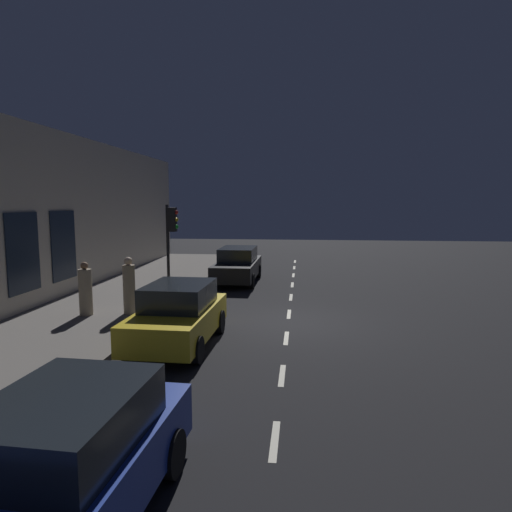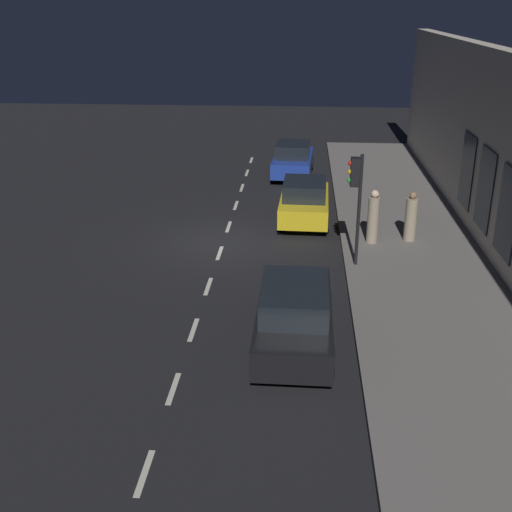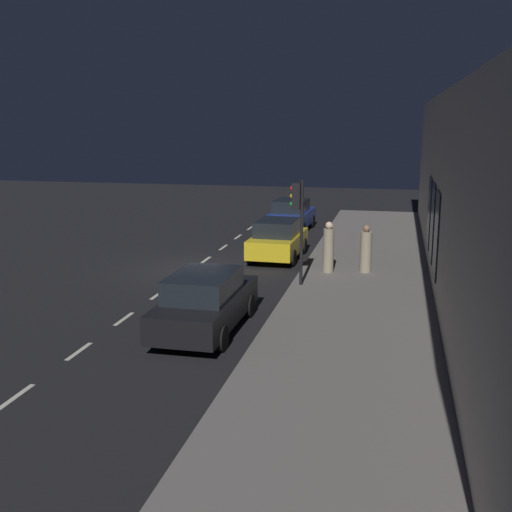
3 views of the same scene
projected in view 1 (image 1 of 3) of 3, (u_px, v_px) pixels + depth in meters
ground_plane at (288, 322)px, 13.55m from camera, size 60.00×60.00×0.00m
sidewalk at (92, 315)px, 14.17m from camera, size 4.50×32.00×0.15m
building_facade at (11, 219)px, 14.06m from camera, size 0.65×32.00×6.27m
lane_centre_line at (289, 314)px, 14.53m from camera, size 0.12×27.20×0.01m
traffic_light at (171, 230)px, 15.59m from camera, size 0.45×0.32×3.41m
parked_car_0 at (238, 265)px, 20.30m from camera, size 1.88×4.55×1.58m
parked_car_1 at (178, 315)px, 11.32m from camera, size 1.93×3.95×1.58m
parked_car_2 at (62, 468)px, 4.80m from camera, size 1.98×4.07×1.58m
pedestrian_0 at (129, 287)px, 13.93m from camera, size 0.52×0.52×1.80m
pedestrian_1 at (85, 291)px, 13.76m from camera, size 0.56×0.56×1.67m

